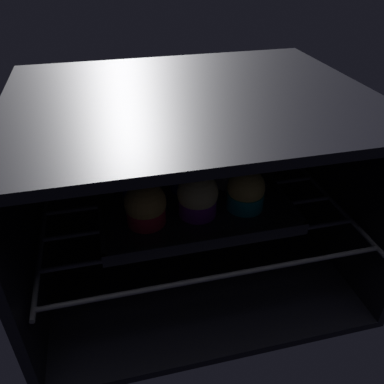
% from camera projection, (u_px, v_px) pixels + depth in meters
% --- Properties ---
extents(oven_cavity, '(0.59, 0.47, 0.37)m').
position_uv_depth(oven_cavity, '(186.00, 179.00, 0.76)').
color(oven_cavity, black).
rests_on(oven_cavity, ground).
extents(oven_rack, '(0.55, 0.42, 0.01)m').
position_uv_depth(oven_rack, '(191.00, 205.00, 0.75)').
color(oven_rack, '#42424C').
rests_on(oven_rack, oven_cavity).
extents(baking_tray, '(0.34, 0.26, 0.02)m').
position_uv_depth(baking_tray, '(192.00, 203.00, 0.74)').
color(baking_tray, black).
rests_on(baking_tray, oven_rack).
extents(muffin_row0_col0, '(0.07, 0.07, 0.08)m').
position_uv_depth(muffin_row0_col0, '(146.00, 206.00, 0.66)').
color(muffin_row0_col0, red).
rests_on(muffin_row0_col0, baking_tray).
extents(muffin_row0_col1, '(0.07, 0.07, 0.08)m').
position_uv_depth(muffin_row0_col1, '(197.00, 196.00, 0.68)').
color(muffin_row0_col1, '#7A238C').
rests_on(muffin_row0_col1, baking_tray).
extents(muffin_row0_col2, '(0.07, 0.07, 0.08)m').
position_uv_depth(muffin_row0_col2, '(246.00, 191.00, 0.70)').
color(muffin_row0_col2, '#0C8C84').
rests_on(muffin_row0_col2, baking_tray).
extents(muffin_row1_col0, '(0.07, 0.07, 0.07)m').
position_uv_depth(muffin_row1_col0, '(139.00, 179.00, 0.74)').
color(muffin_row1_col0, '#1928B7').
rests_on(muffin_row1_col0, baking_tray).
extents(muffin_row1_col1, '(0.07, 0.07, 0.08)m').
position_uv_depth(muffin_row1_col1, '(187.00, 172.00, 0.75)').
color(muffin_row1_col1, '#1928B7').
rests_on(muffin_row1_col1, baking_tray).
extents(muffin_row1_col2, '(0.07, 0.07, 0.07)m').
position_uv_depth(muffin_row1_col2, '(230.00, 169.00, 0.77)').
color(muffin_row1_col2, silver).
rests_on(muffin_row1_col2, baking_tray).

